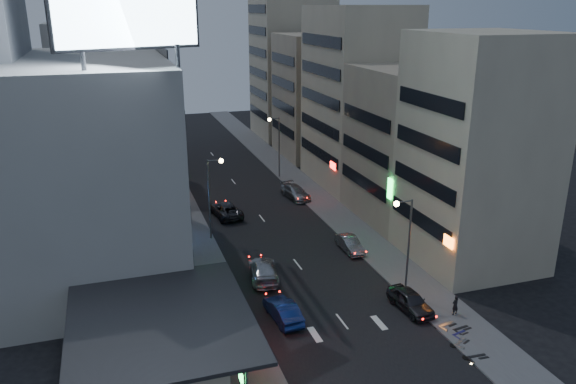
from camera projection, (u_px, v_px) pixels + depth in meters
name	position (u px, v px, depth m)	size (l,w,h in m)	color
ground	(366.00, 352.00, 37.41)	(180.00, 180.00, 0.00)	black
sidewalk_left	(183.00, 213.00, 62.11)	(4.00, 120.00, 0.12)	#4C4C4F
sidewalk_right	(318.00, 199.00, 66.79)	(4.00, 120.00, 0.12)	#4C4C4F
food_court	(148.00, 347.00, 34.51)	(11.00, 13.00, 3.88)	#BDB194
white_building	(86.00, 166.00, 47.62)	(14.00, 24.00, 18.00)	#A1A19D
shophouse_near	(477.00, 152.00, 48.10)	(10.00, 11.00, 20.00)	#BDB194
shophouse_mid	(412.00, 144.00, 59.26)	(11.00, 12.00, 16.00)	tan
shophouse_far	(357.00, 98.00, 69.89)	(10.00, 14.00, 22.00)	#BDB194
far_left_a	(101.00, 106.00, 70.29)	(11.00, 10.00, 20.00)	#A1A19D
far_left_b	(99.00, 108.00, 82.66)	(12.00, 10.00, 15.00)	gray
far_right_a	(318.00, 96.00, 84.20)	(11.00, 12.00, 18.00)	tan
far_right_b	(292.00, 66.00, 96.02)	(12.00, 12.00, 24.00)	#BDB194
billboard	(127.00, 10.00, 35.73)	(9.52, 3.75, 6.20)	#595B60
street_lamp_right_near	(405.00, 234.00, 42.85)	(1.60, 0.44, 8.02)	#595B60
street_lamp_left	(213.00, 187.00, 53.82)	(1.60, 0.44, 8.02)	#595B60
street_lamp_right_far	(276.00, 138.00, 73.52)	(1.60, 0.44, 8.02)	#595B60
parked_car_right_near	(410.00, 301.00, 42.34)	(1.82, 4.52, 1.54)	#2C2B31
parked_car_right_mid	(350.00, 244.00, 52.61)	(1.44, 4.13, 1.36)	gray
parked_car_left	(226.00, 210.00, 61.17)	(2.54, 5.50, 1.53)	#252529
parked_car_right_far	(295.00, 192.00, 66.98)	(2.10, 5.17, 1.50)	#96989D
road_car_blue	(283.00, 310.00, 41.04)	(1.59, 4.56, 1.50)	navy
road_car_silver	(264.00, 270.00, 47.21)	(2.25, 5.53, 1.60)	#A4A5AC
person	(455.00, 305.00, 41.49)	(0.57, 0.37, 1.55)	black
scooter_black_a	(485.00, 346.00, 36.87)	(1.96, 0.65, 1.20)	black
scooter_silver_a	(464.00, 331.00, 38.61)	(1.81, 0.60, 1.10)	gray
scooter_blue	(464.00, 323.00, 39.57)	(1.74, 0.58, 1.06)	navy
scooter_black_b	(467.00, 318.00, 40.16)	(1.93, 0.64, 1.18)	black
scooter_silver_b	(452.00, 314.00, 40.66)	(1.96, 0.65, 1.20)	#9A9BA1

